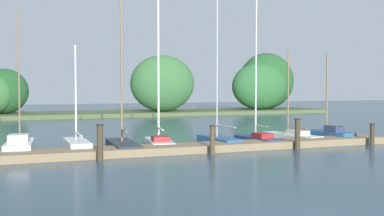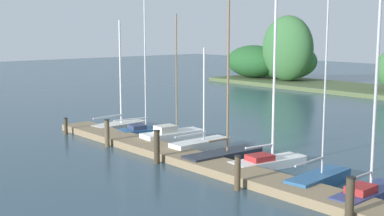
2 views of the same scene
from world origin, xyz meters
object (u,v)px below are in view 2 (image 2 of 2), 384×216
object	(u,v)px
sailboat_1	(144,129)
mooring_piling_4	(350,200)
sailboat_6	(320,177)
sailboat_2	(174,135)
sailboat_4	(226,153)
mooring_piling_0	(66,126)
mooring_piling_2	(157,147)
sailboat_5	(270,158)
sailboat_0	(120,123)
mooring_piling_3	(237,173)
sailboat_7	(369,188)
mooring_piling_1	(107,133)
sailboat_3	(202,144)

from	to	relation	value
sailboat_1	mooring_piling_4	size ratio (longest dim) A/B	5.14
sailboat_6	sailboat_1	bearing A→B (deg)	82.85
sailboat_2	sailboat_6	bearing A→B (deg)	-87.75
mooring_piling_4	sailboat_4	bearing A→B (deg)	162.40
mooring_piling_0	mooring_piling_2	distance (m)	8.67
sailboat_4	mooring_piling_4	bearing A→B (deg)	-105.26
sailboat_1	mooring_piling_2	distance (m)	6.69
mooring_piling_2	mooring_piling_4	distance (m)	9.83
sailboat_5	mooring_piling_0	size ratio (longest dim) A/B	8.42
sailboat_4	sailboat_0	bearing A→B (deg)	89.16
sailboat_1	mooring_piling_3	xyz separation A→B (m)	(10.91, -3.38, 0.36)
mooring_piling_2	mooring_piling_0	bearing A→B (deg)	-179.63
sailboat_2	sailboat_7	size ratio (longest dim) A/B	0.83
mooring_piling_3	mooring_piling_4	distance (m)	4.71
sailboat_4	sailboat_7	xyz separation A→B (m)	(7.38, -0.10, 0.09)
sailboat_7	mooring_piling_0	distance (m)	17.83
mooring_piling_1	mooring_piling_4	size ratio (longest dim) A/B	0.94
sailboat_4	mooring_piling_3	distance (m)	4.54
sailboat_3	mooring_piling_3	size ratio (longest dim) A/B	3.82
sailboat_1	mooring_piling_0	size ratio (longest dim) A/B	8.06
sailboat_6	mooring_piling_1	distance (m)	11.48
sailboat_2	sailboat_5	distance (m)	6.76
sailboat_3	mooring_piling_4	world-z (taller)	sailboat_3
mooring_piling_0	sailboat_0	bearing A→B (deg)	82.34
sailboat_5	mooring_piling_3	xyz separation A→B (m)	(1.48, -3.47, 0.25)
sailboat_7	mooring_piling_1	xyz separation A→B (m)	(-13.35, -2.58, 0.28)
mooring_piling_0	mooring_piling_1	distance (m)	4.29
sailboat_3	mooring_piling_1	world-z (taller)	sailboat_3
sailboat_5	mooring_piling_4	bearing A→B (deg)	-109.24
sailboat_6	mooring_piling_0	xyz separation A→B (m)	(-15.40, -2.96, 0.16)
mooring_piling_2	mooring_piling_4	bearing A→B (deg)	0.82
sailboat_5	sailboat_0	bearing A→B (deg)	99.43
sailboat_6	mooring_piling_4	bearing A→B (deg)	-136.91
sailboat_4	mooring_piling_4	size ratio (longest dim) A/B	5.05
sailboat_1	sailboat_4	distance (m)	7.38
sailboat_7	mooring_piling_2	world-z (taller)	sailboat_7
sailboat_0	mooring_piling_1	size ratio (longest dim) A/B	4.54
mooring_piling_2	sailboat_0	bearing A→B (deg)	158.10
sailboat_7	mooring_piling_2	distance (m)	9.35
sailboat_0	sailboat_1	world-z (taller)	sailboat_1
sailboat_2	mooring_piling_1	size ratio (longest dim) A/B	4.75
sailboat_2	sailboat_1	bearing A→B (deg)	97.45
mooring_piling_3	mooring_piling_4	xyz separation A→B (m)	(4.70, 0.18, 0.09)
sailboat_3	sailboat_6	bearing A→B (deg)	-92.58
mooring_piling_1	mooring_piling_4	world-z (taller)	mooring_piling_4
sailboat_2	mooring_piling_0	distance (m)	6.57
sailboat_5	mooring_piling_2	size ratio (longest dim) A/B	5.33
sailboat_2	mooring_piling_4	xyz separation A→B (m)	(12.94, -3.30, 0.39)
mooring_piling_0	mooring_piling_2	xyz separation A→B (m)	(8.67, 0.06, 0.28)
sailboat_2	sailboat_0	bearing A→B (deg)	96.87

